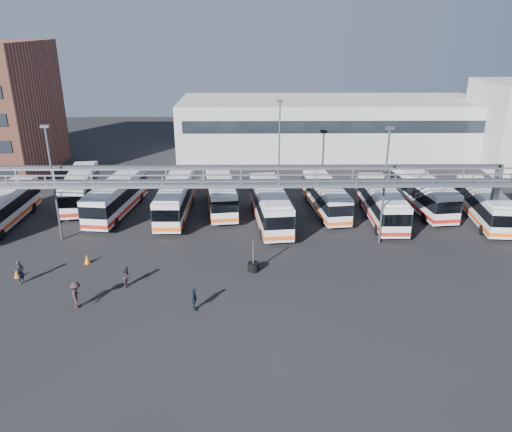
{
  "coord_description": "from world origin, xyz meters",
  "views": [
    {
      "loc": [
        0.81,
        -32.72,
        17.96
      ],
      "look_at": [
        1.22,
        6.0,
        2.95
      ],
      "focal_mm": 35.0,
      "sensor_mm": 36.0,
      "label": 1
    }
  ],
  "objects_px": {
    "bus_4": "(220,192)",
    "tire_stack": "(253,266)",
    "bus_2": "(116,196)",
    "pedestrian_a": "(20,272)",
    "light_pole_back": "(279,141)",
    "light_pole_left": "(53,178)",
    "bus_0": "(4,207)",
    "bus_6": "(326,196)",
    "cone_left": "(17,274)",
    "bus_8": "(421,192)",
    "pedestrian_c": "(76,295)",
    "bus_5": "(270,204)",
    "bus_9": "(485,204)",
    "light_pole_mid": "(385,180)",
    "cone_right": "(87,259)",
    "bus_7": "(382,202)",
    "pedestrian_d": "(194,299)",
    "bus_3": "(175,199)",
    "bus_1": "(80,188)",
    "pedestrian_b": "(127,277)"
  },
  "relations": [
    {
      "from": "tire_stack",
      "to": "light_pole_left",
      "type": "bearing_deg",
      "value": 159.95
    },
    {
      "from": "bus_9",
      "to": "cone_right",
      "type": "relative_size",
      "value": 14.43
    },
    {
      "from": "light_pole_back",
      "to": "bus_9",
      "type": "height_order",
      "value": "light_pole_back"
    },
    {
      "from": "bus_5",
      "to": "light_pole_left",
      "type": "bearing_deg",
      "value": -174.69
    },
    {
      "from": "light_pole_left",
      "to": "bus_0",
      "type": "xyz_separation_m",
      "value": [
        -6.42,
        3.43,
        -3.89
      ]
    },
    {
      "from": "bus_1",
      "to": "bus_6",
      "type": "xyz_separation_m",
      "value": [
        25.42,
        -2.61,
        -0.13
      ]
    },
    {
      "from": "pedestrian_d",
      "to": "cone_right",
      "type": "distance_m",
      "value": 11.67
    },
    {
      "from": "light_pole_left",
      "to": "light_pole_mid",
      "type": "height_order",
      "value": "same"
    },
    {
      "from": "bus_4",
      "to": "tire_stack",
      "type": "relative_size",
      "value": 4.5
    },
    {
      "from": "bus_9",
      "to": "pedestrian_a",
      "type": "bearing_deg",
      "value": -157.66
    },
    {
      "from": "pedestrian_b",
      "to": "cone_right",
      "type": "relative_size",
      "value": 2.03
    },
    {
      "from": "bus_9",
      "to": "tire_stack",
      "type": "relative_size",
      "value": 4.32
    },
    {
      "from": "light_pole_left",
      "to": "light_pole_mid",
      "type": "bearing_deg",
      "value": -2.05
    },
    {
      "from": "bus_1",
      "to": "cone_right",
      "type": "height_order",
      "value": "bus_1"
    },
    {
      "from": "bus_0",
      "to": "bus_7",
      "type": "height_order",
      "value": "bus_7"
    },
    {
      "from": "bus_7",
      "to": "cone_left",
      "type": "relative_size",
      "value": 17.71
    },
    {
      "from": "bus_8",
      "to": "tire_stack",
      "type": "xyz_separation_m",
      "value": [
        -17.24,
        -13.56,
        -1.49
      ]
    },
    {
      "from": "bus_2",
      "to": "pedestrian_a",
      "type": "bearing_deg",
      "value": -96.64
    },
    {
      "from": "bus_6",
      "to": "pedestrian_a",
      "type": "distance_m",
      "value": 28.48
    },
    {
      "from": "bus_3",
      "to": "pedestrian_d",
      "type": "distance_m",
      "value": 17.84
    },
    {
      "from": "bus_8",
      "to": "pedestrian_c",
      "type": "xyz_separation_m",
      "value": [
        -29.13,
        -18.77,
        -0.96
      ]
    },
    {
      "from": "bus_3",
      "to": "bus_7",
      "type": "bearing_deg",
      "value": -3.04
    },
    {
      "from": "tire_stack",
      "to": "cone_right",
      "type": "bearing_deg",
      "value": 173.76
    },
    {
      "from": "cone_right",
      "to": "tire_stack",
      "type": "bearing_deg",
      "value": -6.24
    },
    {
      "from": "bus_6",
      "to": "cone_left",
      "type": "height_order",
      "value": "bus_6"
    },
    {
      "from": "bus_0",
      "to": "bus_6",
      "type": "bearing_deg",
      "value": 6.03
    },
    {
      "from": "bus_6",
      "to": "cone_left",
      "type": "bearing_deg",
      "value": -158.81
    },
    {
      "from": "cone_left",
      "to": "bus_7",
      "type": "bearing_deg",
      "value": 20.63
    },
    {
      "from": "cone_right",
      "to": "light_pole_mid",
      "type": "bearing_deg",
      "value": 8.76
    },
    {
      "from": "bus_4",
      "to": "bus_5",
      "type": "bearing_deg",
      "value": -46.5
    },
    {
      "from": "bus_3",
      "to": "light_pole_back",
      "type": "bearing_deg",
      "value": 38.82
    },
    {
      "from": "light_pole_back",
      "to": "bus_2",
      "type": "xyz_separation_m",
      "value": [
        -16.59,
        -7.68,
        -3.83
      ]
    },
    {
      "from": "bus_0",
      "to": "cone_right",
      "type": "height_order",
      "value": "bus_0"
    },
    {
      "from": "bus_1",
      "to": "bus_3",
      "type": "xyz_separation_m",
      "value": [
        10.44,
        -3.58,
        -0.01
      ]
    },
    {
      "from": "bus_5",
      "to": "pedestrian_d",
      "type": "xyz_separation_m",
      "value": [
        -5.62,
        -15.54,
        -1.14
      ]
    },
    {
      "from": "bus_3",
      "to": "bus_8",
      "type": "relative_size",
      "value": 0.95
    },
    {
      "from": "bus_2",
      "to": "bus_3",
      "type": "relative_size",
      "value": 1.04
    },
    {
      "from": "pedestrian_b",
      "to": "cone_left",
      "type": "relative_size",
      "value": 2.44
    },
    {
      "from": "pedestrian_a",
      "to": "bus_6",
      "type": "bearing_deg",
      "value": -40.15
    },
    {
      "from": "bus_2",
      "to": "cone_right",
      "type": "height_order",
      "value": "bus_2"
    },
    {
      "from": "bus_3",
      "to": "bus_9",
      "type": "xyz_separation_m",
      "value": [
        29.84,
        -1.72,
        -0.06
      ]
    },
    {
      "from": "pedestrian_b",
      "to": "pedestrian_c",
      "type": "bearing_deg",
      "value": 137.39
    },
    {
      "from": "light_pole_mid",
      "to": "bus_4",
      "type": "relative_size",
      "value": 0.9
    },
    {
      "from": "pedestrian_a",
      "to": "cone_left",
      "type": "bearing_deg",
      "value": 60.3
    },
    {
      "from": "cone_left",
      "to": "cone_right",
      "type": "distance_m",
      "value": 5.16
    },
    {
      "from": "light_pole_back",
      "to": "bus_7",
      "type": "height_order",
      "value": "light_pole_back"
    },
    {
      "from": "cone_left",
      "to": "pedestrian_c",
      "type": "bearing_deg",
      "value": -35.83
    },
    {
      "from": "light_pole_back",
      "to": "bus_4",
      "type": "relative_size",
      "value": 0.9
    },
    {
      "from": "bus_9",
      "to": "bus_2",
      "type": "bearing_deg",
      "value": -178.29
    },
    {
      "from": "pedestrian_a",
      "to": "bus_9",
      "type": "bearing_deg",
      "value": -54.11
    }
  ]
}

